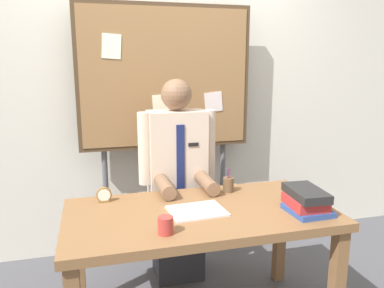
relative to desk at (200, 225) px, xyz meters
The scene contains 9 objects.
back_wall 1.35m from the desk, 90.00° to the left, with size 6.40×0.08×2.70m, color silver.
desk is the anchor object (origin of this frame).
person 0.58m from the desk, 90.00° to the left, with size 0.55×0.56×1.45m.
bulletin_board 1.23m from the desk, 90.00° to the left, with size 1.34×0.09×2.00m.
book_stack 0.62m from the desk, 17.67° to the right, with size 0.22×0.30×0.14m.
open_notebook 0.10m from the desk, 140.77° to the right, with size 0.31×0.24×0.01m, color silver.
desk_clock 0.61m from the desk, 151.90° to the left, with size 0.09×0.04×0.09m.
coffee_mug 0.38m from the desk, 135.04° to the right, with size 0.08×0.08×0.09m, color #B23833.
pen_holder 0.40m from the desk, 44.08° to the left, with size 0.07×0.07×0.16m.
Camera 1 is at (-0.57, -1.96, 1.56)m, focal length 35.57 mm.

